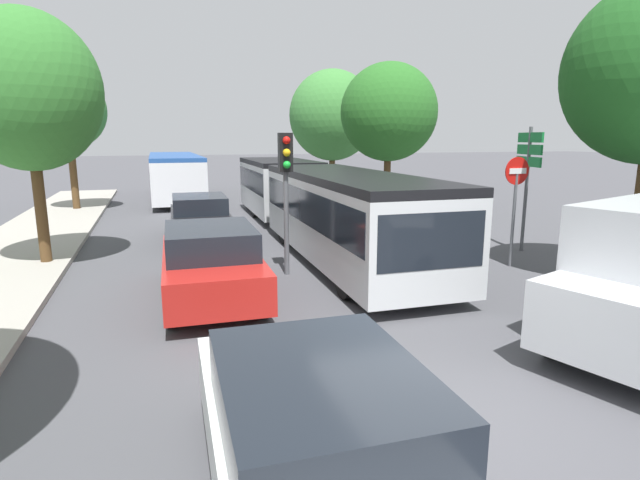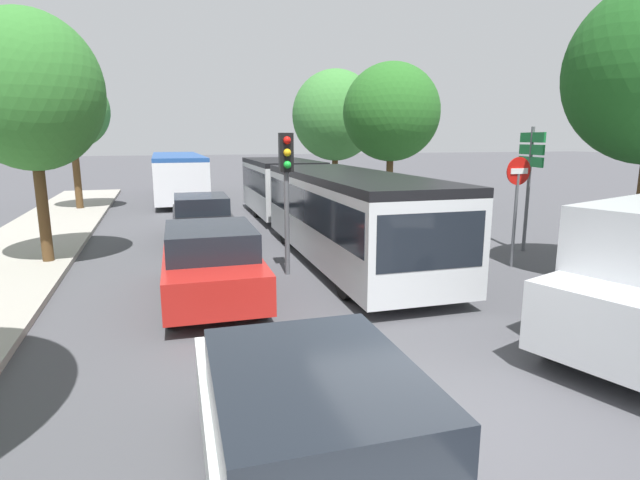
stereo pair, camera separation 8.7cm
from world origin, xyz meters
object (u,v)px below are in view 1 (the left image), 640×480
(queued_car_red, at_px, (211,262))
(tree_right_mid, at_px, (389,112))
(city_bus_rear, at_px, (175,173))
(tree_left_far, at_px, (67,111))
(articulated_bus, at_px, (311,197))
(tree_right_far, at_px, (332,116))
(queued_car_black, at_px, (200,218))
(traffic_light, at_px, (286,172))
(queued_car_white, at_px, (319,442))
(no_entry_sign, at_px, (515,194))
(tree_left_mid, at_px, (25,96))
(direction_sign_post, at_px, (528,163))

(queued_car_red, relative_size, tree_right_mid, 0.68)
(city_bus_rear, distance_m, tree_left_far, 6.60)
(articulated_bus, relative_size, tree_right_far, 2.21)
(queued_car_black, bearing_deg, articulated_bus, -101.30)
(tree_left_far, height_order, tree_right_mid, tree_right_mid)
(traffic_light, xyz_separation_m, tree_right_far, (7.53, 17.70, 2.13))
(city_bus_rear, bearing_deg, traffic_light, -173.59)
(queued_car_white, bearing_deg, tree_right_far, -18.16)
(no_entry_sign, distance_m, tree_right_far, 19.04)
(city_bus_rear, relative_size, tree_left_far, 1.82)
(no_entry_sign, bearing_deg, tree_left_far, -140.21)
(articulated_bus, xyz_separation_m, tree_left_far, (-8.30, 9.34, 3.09))
(tree_left_mid, bearing_deg, tree_right_far, 48.06)
(tree_left_far, bearing_deg, queued_car_red, -73.41)
(queued_car_white, relative_size, queued_car_black, 0.99)
(articulated_bus, distance_m, tree_left_mid, 8.39)
(city_bus_rear, relative_size, direction_sign_post, 3.12)
(articulated_bus, relative_size, traffic_light, 4.76)
(direction_sign_post, bearing_deg, traffic_light, 17.11)
(no_entry_sign, distance_m, tree_left_far, 19.10)
(tree_left_mid, bearing_deg, queued_car_white, -69.14)
(queued_car_black, bearing_deg, queued_car_white, -178.85)
(queued_car_white, xyz_separation_m, tree_right_far, (9.30, 25.55, 3.89))
(queued_car_black, xyz_separation_m, tree_right_far, (9.14, 12.73, 3.88))
(queued_car_white, distance_m, tree_right_far, 27.46)
(no_entry_sign, relative_size, tree_right_far, 0.38)
(tree_right_far, bearing_deg, no_entry_sign, -95.48)
(queued_car_red, bearing_deg, tree_right_far, -24.63)
(articulated_bus, distance_m, tree_right_far, 15.02)
(articulated_bus, height_order, tree_right_mid, tree_right_mid)
(queued_car_white, distance_m, tree_left_far, 22.14)
(articulated_bus, relative_size, queued_car_black, 3.78)
(city_bus_rear, height_order, queued_car_white, city_bus_rear)
(queued_car_black, distance_m, tree_right_mid, 10.61)
(queued_car_white, relative_size, queued_car_red, 0.95)
(traffic_light, distance_m, direction_sign_post, 7.31)
(queued_car_white, xyz_separation_m, queued_car_black, (0.16, 12.82, 0.01))
(articulated_bus, bearing_deg, traffic_light, -23.15)
(city_bus_rear, xyz_separation_m, direction_sign_post, (9.15, -16.80, 1.17))
(queued_car_black, relative_size, tree_left_mid, 0.68)
(tree_left_mid, bearing_deg, traffic_light, -25.85)
(tree_right_mid, bearing_deg, city_bus_rear, 139.76)
(city_bus_rear, bearing_deg, tree_right_far, -86.56)
(queued_car_black, bearing_deg, no_entry_sign, -127.52)
(queued_car_black, bearing_deg, tree_right_mid, -61.31)
(city_bus_rear, bearing_deg, queued_car_red, 179.93)
(articulated_bus, bearing_deg, no_entry_sign, 37.91)
(city_bus_rear, relative_size, no_entry_sign, 3.98)
(queued_car_black, bearing_deg, queued_car_red, 178.73)
(queued_car_white, bearing_deg, articulated_bus, -15.27)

